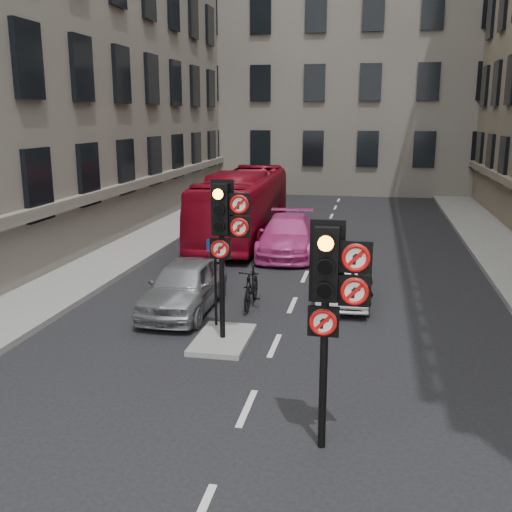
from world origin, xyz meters
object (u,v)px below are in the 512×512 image
at_px(signal_near, 332,288).
at_px(motorcyclist, 362,285).
at_px(car_white, 343,277).
at_px(info_sign, 215,270).
at_px(bus_red, 243,205).
at_px(car_silver, 184,286).
at_px(signal_far, 225,226).
at_px(car_pink, 287,235).
at_px(motorcycle, 251,287).

relative_size(signal_near, motorcyclist, 2.05).
height_order(car_white, info_sign, info_sign).
xyz_separation_m(bus_red, motorcyclist, (5.13, -9.32, -0.53)).
relative_size(signal_near, info_sign, 1.69).
height_order(signal_near, car_silver, signal_near).
bearing_deg(motorcyclist, signal_far, 14.18).
bearing_deg(car_pink, signal_near, -82.42).
xyz_separation_m(car_silver, car_white, (4.04, 1.82, -0.05)).
xyz_separation_m(bus_red, motorcycle, (2.20, -9.01, -0.85)).
xyz_separation_m(signal_far, motorcyclist, (2.97, 2.35, -1.83)).
xyz_separation_m(motorcyclist, info_sign, (-3.41, -1.61, 0.62)).
relative_size(car_white, info_sign, 1.81).
distance_m(car_silver, bus_red, 9.71).
distance_m(signal_near, info_sign, 5.73).
bearing_deg(car_white, info_sign, -135.39).
height_order(car_silver, bus_red, bus_red).
height_order(signal_far, motorcycle, signal_far).
bearing_deg(info_sign, car_pink, 82.35).
height_order(signal_far, info_sign, signal_far).
xyz_separation_m(car_silver, bus_red, (-0.54, 9.67, 0.72)).
xyz_separation_m(signal_near, car_white, (-0.18, 7.82, -1.95)).
xyz_separation_m(signal_far, car_pink, (0.10, 9.06, -1.99)).
height_order(signal_near, signal_far, signal_far).
relative_size(motorcycle, info_sign, 0.88).
bearing_deg(car_white, car_pink, 111.20).
relative_size(car_white, motorcycle, 2.06).
bearing_deg(car_pink, motorcycle, -93.79).
relative_size(car_pink, info_sign, 2.31).
relative_size(bus_red, motorcyclist, 5.79).
xyz_separation_m(signal_far, bus_red, (-2.16, 11.67, -1.30)).
bearing_deg(signal_near, motorcyclist, 86.66).
bearing_deg(motorcyclist, motorcycle, -30.27).
height_order(car_silver, car_pink, car_pink).
distance_m(signal_near, signal_far, 4.77).
height_order(car_white, car_pink, car_pink).
bearing_deg(motorcyclist, signal_near, 62.47).
distance_m(motorcycle, info_sign, 2.19).
distance_m(signal_far, bus_red, 11.94).
bearing_deg(info_sign, bus_red, 95.02).
height_order(car_silver, motorcyclist, motorcyclist).
xyz_separation_m(car_pink, motorcycle, (-0.06, -6.40, -0.15)).
height_order(signal_far, motorcyclist, signal_far).
bearing_deg(signal_near, signal_far, 123.02).
height_order(car_silver, motorcycle, car_silver).
distance_m(car_silver, motorcycle, 1.79).
bearing_deg(bus_red, motorcyclist, -62.07).
xyz_separation_m(car_silver, motorcyclist, (4.59, 0.35, 0.19)).
bearing_deg(info_sign, car_white, 43.29).
distance_m(signal_near, bus_red, 16.42).
bearing_deg(info_sign, signal_near, -61.30).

